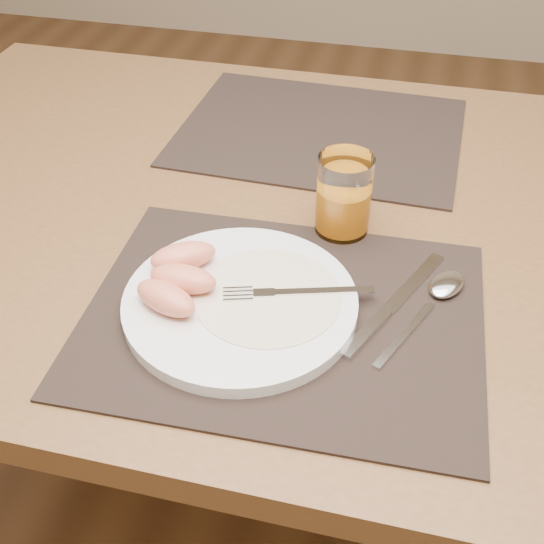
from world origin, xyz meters
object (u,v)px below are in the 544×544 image
at_px(fork, 285,293).
at_px(spoon, 441,291).
at_px(table, 300,255).
at_px(knife, 387,311).
at_px(juice_glass, 344,198).
at_px(placemat_near, 283,316).
at_px(plate, 240,303).
at_px(placemat_far, 320,132).

height_order(fork, spoon, fork).
distance_m(table, spoon, 0.26).
relative_size(knife, spoon, 1.13).
xyz_separation_m(fork, juice_glass, (0.04, 0.16, 0.03)).
distance_m(table, placemat_near, 0.24).
xyz_separation_m(plate, spoon, (0.22, 0.08, -0.00)).
height_order(table, juice_glass, juice_glass).
distance_m(table, juice_glass, 0.15).
height_order(table, placemat_near, placemat_near).
bearing_deg(placemat_far, plate, -91.55).
height_order(placemat_near, knife, knife).
distance_m(knife, spoon, 0.07).
xyz_separation_m(placemat_far, fork, (0.04, -0.42, 0.02)).
distance_m(placemat_near, knife, 0.12).
bearing_deg(placemat_near, fork, 96.49).
relative_size(placemat_far, spoon, 2.45).
height_order(placemat_far, fork, fork).
xyz_separation_m(placemat_near, juice_glass, (0.04, 0.18, 0.05)).
height_order(knife, spoon, spoon).
bearing_deg(table, juice_glass, -32.86).
bearing_deg(spoon, fork, -161.35).
bearing_deg(placemat_near, knife, 15.02).
xyz_separation_m(table, knife, (0.14, -0.19, 0.09)).
bearing_deg(knife, fork, -173.44).
bearing_deg(juice_glass, plate, -116.15).
bearing_deg(placemat_near, table, 96.20).
height_order(placemat_near, fork, fork).
bearing_deg(juice_glass, placemat_far, 106.46).
bearing_deg(plate, table, 83.08).
distance_m(placemat_near, fork, 0.03).
bearing_deg(spoon, table, 143.86).
height_order(spoon, juice_glass, juice_glass).
bearing_deg(placemat_far, spoon, -59.81).
bearing_deg(juice_glass, placemat_near, -101.93).
height_order(table, spoon, spoon).
height_order(knife, juice_glass, juice_glass).
xyz_separation_m(table, juice_glass, (0.06, -0.04, 0.14)).
bearing_deg(plate, knife, 10.79).
xyz_separation_m(placemat_far, spoon, (0.21, -0.36, 0.01)).
height_order(placemat_far, spoon, spoon).
bearing_deg(placemat_far, fork, -85.02).
relative_size(table, fork, 8.14).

